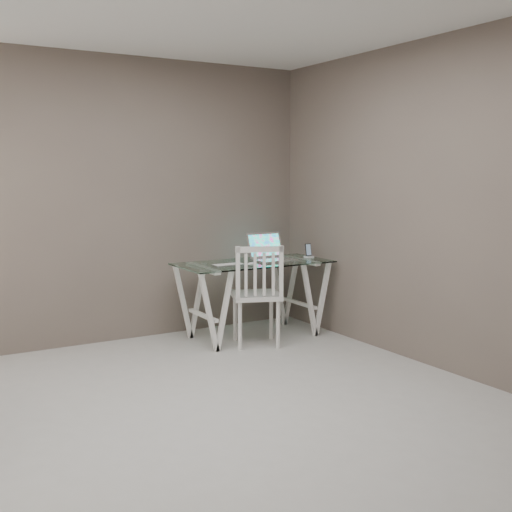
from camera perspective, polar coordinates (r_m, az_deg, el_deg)
The scene contains 7 objects.
room at distance 4.12m, azimuth -3.76°, elevation 8.86°, with size 4.50×4.52×2.71m.
desk at distance 6.30m, azimuth -0.22°, elevation -3.82°, with size 1.50×0.70×0.75m.
chair at distance 5.93m, azimuth 0.12°, elevation -3.10°, with size 0.57×0.57×0.96m.
laptop at distance 6.39m, azimuth 1.27°, elevation 0.21°, with size 0.39×0.36×0.26m.
keyboard at distance 6.04m, azimuth -2.49°, elevation -0.77°, with size 0.30×0.13×0.01m, color silver.
mouse at distance 6.00m, azimuth -0.32°, elevation -0.70°, with size 0.10×0.06×0.03m, color white.
phone_dock at distance 6.58m, azimuth 4.70°, elevation 0.20°, with size 0.08×0.08×0.14m.
Camera 1 is at (-1.93, -3.65, 1.61)m, focal length 45.00 mm.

